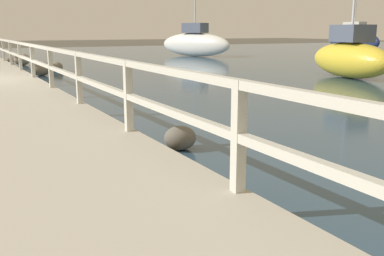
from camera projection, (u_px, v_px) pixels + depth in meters
railing at (32, 55)px, 13.08m from camera, size 0.10×32.50×0.97m
boulder_near_dock at (41, 69)px, 16.18m from camera, size 0.69×0.62×0.52m
boulder_mid_strip at (180, 138)px, 6.19m from camera, size 0.45×0.41×0.34m
boulder_downstream at (56, 67)px, 17.76m from camera, size 0.53×0.47×0.40m
boulder_upstream at (10, 60)px, 22.63m from camera, size 0.41×0.37×0.31m
boulder_water_edge at (22, 60)px, 20.89m from camera, size 0.73×0.66×0.55m
boulder_far_strip at (44, 66)px, 18.85m from camera, size 0.36×0.33×0.27m
sailboat_white at (195, 43)px, 27.91m from camera, size 2.90×5.49×5.38m
sailboat_navy at (353, 40)px, 31.82m from camera, size 1.85×5.41×6.01m
sailboat_yellow at (350, 56)px, 15.37m from camera, size 1.91×3.98×7.68m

